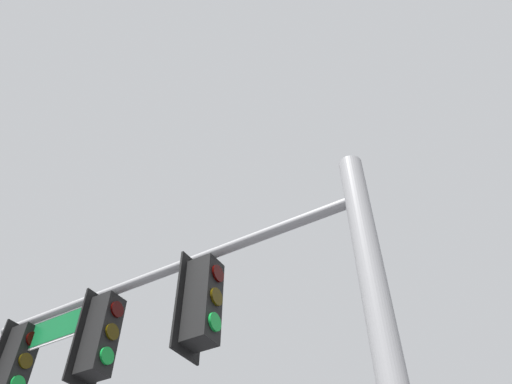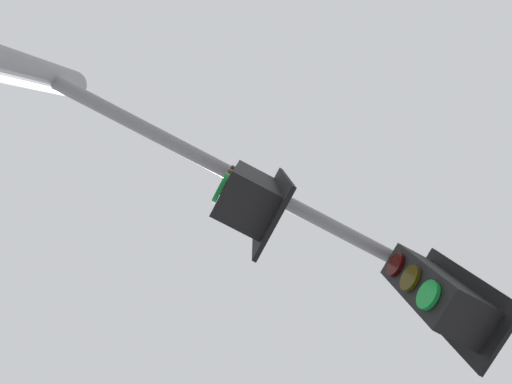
% 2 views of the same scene
% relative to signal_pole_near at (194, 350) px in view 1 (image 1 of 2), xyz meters
% --- Properties ---
extents(signal_pole_near, '(5.94, 1.58, 5.81)m').
position_rel_signal_pole_near_xyz_m(signal_pole_near, '(0.00, 0.00, 0.00)').
color(signal_pole_near, gray).
rests_on(signal_pole_near, ground_plane).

